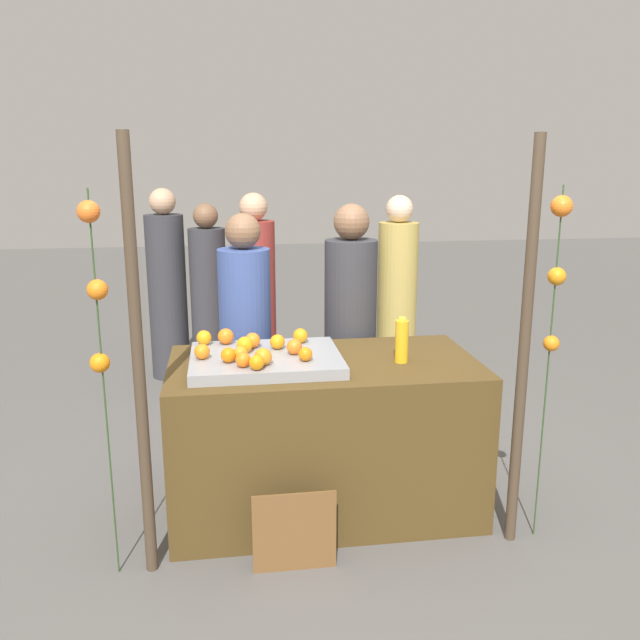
{
  "coord_description": "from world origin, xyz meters",
  "views": [
    {
      "loc": [
        -0.53,
        -3.47,
        1.98
      ],
      "look_at": [
        0.0,
        0.15,
        1.08
      ],
      "focal_mm": 37.16,
      "sensor_mm": 36.0,
      "label": 1
    }
  ],
  "objects_px": {
    "stall_counter": "(324,435)",
    "chalkboard_sign": "(294,532)",
    "orange_0": "(245,345)",
    "orange_1": "(226,336)",
    "juice_bottle": "(402,341)",
    "vendor_left": "(246,351)",
    "vendor_right": "(350,342)"
  },
  "relations": [
    {
      "from": "vendor_left",
      "to": "juice_bottle",
      "type": "bearing_deg",
      "value": -41.53
    },
    {
      "from": "stall_counter",
      "to": "chalkboard_sign",
      "type": "height_order",
      "value": "stall_counter"
    },
    {
      "from": "juice_bottle",
      "to": "vendor_left",
      "type": "xyz_separation_m",
      "value": [
        -0.83,
        0.73,
        -0.23
      ]
    },
    {
      "from": "orange_1",
      "to": "chalkboard_sign",
      "type": "relative_size",
      "value": 0.21
    },
    {
      "from": "vendor_left",
      "to": "orange_0",
      "type": "bearing_deg",
      "value": -92.31
    },
    {
      "from": "chalkboard_sign",
      "to": "vendor_right",
      "type": "distance_m",
      "value": 1.49
    },
    {
      "from": "orange_0",
      "to": "vendor_right",
      "type": "height_order",
      "value": "vendor_right"
    },
    {
      "from": "vendor_left",
      "to": "vendor_right",
      "type": "height_order",
      "value": "vendor_right"
    },
    {
      "from": "stall_counter",
      "to": "vendor_right",
      "type": "bearing_deg",
      "value": 67.55
    },
    {
      "from": "stall_counter",
      "to": "vendor_left",
      "type": "height_order",
      "value": "vendor_left"
    },
    {
      "from": "orange_0",
      "to": "orange_1",
      "type": "distance_m",
      "value": 0.21
    },
    {
      "from": "orange_0",
      "to": "orange_1",
      "type": "xyz_separation_m",
      "value": [
        -0.1,
        0.19,
        0.0
      ]
    },
    {
      "from": "chalkboard_sign",
      "to": "vendor_left",
      "type": "height_order",
      "value": "vendor_left"
    },
    {
      "from": "stall_counter",
      "to": "vendor_left",
      "type": "bearing_deg",
      "value": 121.64
    },
    {
      "from": "stall_counter",
      "to": "juice_bottle",
      "type": "bearing_deg",
      "value": -9.7
    },
    {
      "from": "orange_1",
      "to": "chalkboard_sign",
      "type": "height_order",
      "value": "orange_1"
    },
    {
      "from": "orange_1",
      "to": "juice_bottle",
      "type": "relative_size",
      "value": 0.36
    },
    {
      "from": "stall_counter",
      "to": "orange_0",
      "type": "distance_m",
      "value": 0.7
    },
    {
      "from": "stall_counter",
      "to": "juice_bottle",
      "type": "xyz_separation_m",
      "value": [
        0.42,
        -0.07,
        0.56
      ]
    },
    {
      "from": "juice_bottle",
      "to": "chalkboard_sign",
      "type": "distance_m",
      "value": 1.16
    },
    {
      "from": "stall_counter",
      "to": "orange_0",
      "type": "relative_size",
      "value": 19.08
    },
    {
      "from": "stall_counter",
      "to": "juice_bottle",
      "type": "height_order",
      "value": "juice_bottle"
    },
    {
      "from": "stall_counter",
      "to": "orange_1",
      "type": "bearing_deg",
      "value": 157.61
    },
    {
      "from": "stall_counter",
      "to": "orange_1",
      "type": "distance_m",
      "value": 0.8
    },
    {
      "from": "juice_bottle",
      "to": "vendor_left",
      "type": "height_order",
      "value": "vendor_left"
    },
    {
      "from": "chalkboard_sign",
      "to": "vendor_right",
      "type": "height_order",
      "value": "vendor_right"
    },
    {
      "from": "chalkboard_sign",
      "to": "vendor_left",
      "type": "relative_size",
      "value": 0.26
    },
    {
      "from": "orange_1",
      "to": "juice_bottle",
      "type": "bearing_deg",
      "value": -17.0
    },
    {
      "from": "orange_0",
      "to": "vendor_right",
      "type": "distance_m",
      "value": 0.98
    },
    {
      "from": "orange_1",
      "to": "vendor_left",
      "type": "height_order",
      "value": "vendor_left"
    },
    {
      "from": "orange_1",
      "to": "vendor_left",
      "type": "xyz_separation_m",
      "value": [
        0.13,
        0.44,
        -0.22
      ]
    },
    {
      "from": "stall_counter",
      "to": "vendor_left",
      "type": "distance_m",
      "value": 0.84
    }
  ]
}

